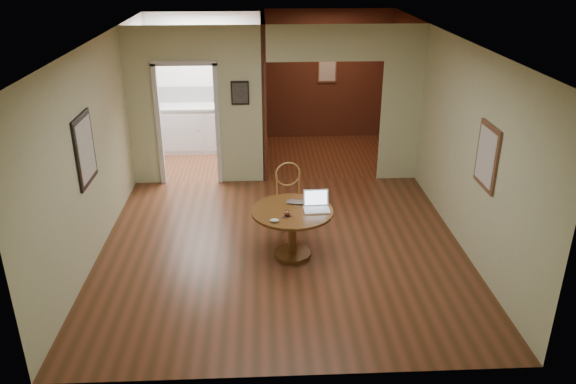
{
  "coord_description": "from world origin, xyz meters",
  "views": [
    {
      "loc": [
        -0.25,
        -6.78,
        3.84
      ],
      "look_at": [
        0.07,
        -0.2,
        0.95
      ],
      "focal_mm": 35.0,
      "sensor_mm": 36.0,
      "label": 1
    }
  ],
  "objects_px": {
    "dining_table": "(292,222)",
    "closed_laptop": "(299,204)",
    "open_laptop": "(316,204)",
    "chair": "(289,192)"
  },
  "relations": [
    {
      "from": "dining_table",
      "to": "closed_laptop",
      "type": "bearing_deg",
      "value": 58.92
    },
    {
      "from": "dining_table",
      "to": "chair",
      "type": "height_order",
      "value": "chair"
    },
    {
      "from": "chair",
      "to": "open_laptop",
      "type": "height_order",
      "value": "chair"
    },
    {
      "from": "open_laptop",
      "to": "chair",
      "type": "bearing_deg",
      "value": 107.66
    },
    {
      "from": "dining_table",
      "to": "closed_laptop",
      "type": "distance_m",
      "value": 0.27
    },
    {
      "from": "dining_table",
      "to": "closed_laptop",
      "type": "xyz_separation_m",
      "value": [
        0.1,
        0.16,
        0.19
      ]
    },
    {
      "from": "dining_table",
      "to": "chair",
      "type": "bearing_deg",
      "value": 89.76
    },
    {
      "from": "closed_laptop",
      "to": "open_laptop",
      "type": "bearing_deg",
      "value": -21.99
    },
    {
      "from": "chair",
      "to": "open_laptop",
      "type": "xyz_separation_m",
      "value": [
        0.31,
        -0.86,
        0.19
      ]
    },
    {
      "from": "chair",
      "to": "closed_laptop",
      "type": "distance_m",
      "value": 0.75
    }
  ]
}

